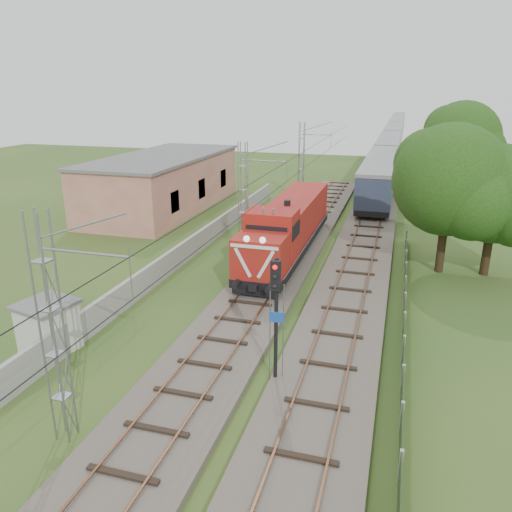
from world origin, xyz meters
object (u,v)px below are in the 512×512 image
(signal_post, at_px, (276,300))
(relay_hut, at_px, (48,327))
(coach_rake, at_px, (393,135))
(locomotive, at_px, (288,226))

(signal_post, bearing_deg, relay_hut, -178.93)
(coach_rake, height_order, relay_hut, coach_rake)
(locomotive, bearing_deg, signal_post, -78.99)
(locomotive, distance_m, coach_rake, 70.42)
(signal_post, relative_size, relay_hut, 1.96)
(coach_rake, bearing_deg, locomotive, -94.07)
(relay_hut, bearing_deg, coach_rake, 81.82)
(locomotive, relative_size, signal_post, 3.17)
(locomotive, xyz_separation_m, relay_hut, (-7.40, -15.97, -1.04))
(locomotive, relative_size, coach_rake, 0.14)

